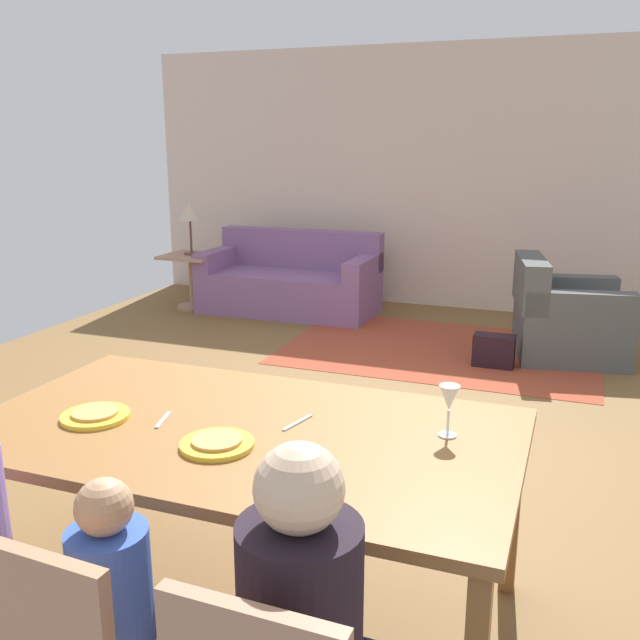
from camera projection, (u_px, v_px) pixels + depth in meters
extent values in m
cube|color=brown|center=(351.00, 414.00, 4.63)|extent=(6.78, 6.48, 0.02)
cube|color=beige|center=(450.00, 179.00, 7.27)|extent=(6.78, 0.10, 2.70)
cube|color=#905F30|center=(242.00, 432.00, 2.51)|extent=(1.96, 1.10, 0.04)
cube|color=#905F30|center=(118.00, 439.00, 3.36)|extent=(0.06, 0.06, 0.72)
cube|color=#905F30|center=(512.00, 508.00, 2.74)|extent=(0.06, 0.06, 0.72)
cylinder|color=yellow|center=(95.00, 416.00, 2.58)|extent=(0.25, 0.25, 0.02)
cylinder|color=tan|center=(95.00, 412.00, 2.57)|extent=(0.17, 0.17, 0.01)
cylinder|color=yellow|center=(217.00, 444.00, 2.34)|extent=(0.25, 0.25, 0.02)
cylinder|color=tan|center=(217.00, 440.00, 2.34)|extent=(0.17, 0.17, 0.01)
cylinder|color=silver|center=(447.00, 435.00, 2.43)|extent=(0.06, 0.06, 0.01)
cylinder|color=silver|center=(448.00, 422.00, 2.41)|extent=(0.01, 0.01, 0.09)
cone|color=silver|center=(449.00, 398.00, 2.39)|extent=(0.07, 0.07, 0.09)
cube|color=silver|center=(163.00, 420.00, 2.56)|extent=(0.05, 0.15, 0.01)
cube|color=silver|center=(298.00, 423.00, 2.53)|extent=(0.05, 0.17, 0.01)
cube|color=#AE7957|center=(38.00, 632.00, 1.61)|extent=(0.42, 0.06, 0.42)
cylinder|color=blue|center=(111.00, 587.00, 1.84)|extent=(0.22, 0.22, 0.33)
sphere|color=tan|center=(104.00, 507.00, 1.79)|extent=(0.15, 0.15, 0.15)
cylinder|color=black|center=(300.00, 613.00, 1.64)|extent=(0.30, 0.30, 0.46)
sphere|color=beige|center=(299.00, 488.00, 1.56)|extent=(0.21, 0.21, 0.21)
cube|color=#9C3F28|center=(440.00, 349.00, 6.01)|extent=(2.60, 1.80, 0.01)
cube|color=slate|center=(289.00, 292.00, 7.27)|extent=(1.79, 0.84, 0.42)
cube|color=slate|center=(301.00, 248.00, 7.48)|extent=(1.79, 0.20, 0.40)
cube|color=slate|center=(220.00, 258.00, 7.47)|extent=(0.18, 0.84, 0.20)
cube|color=slate|center=(363.00, 268.00, 6.92)|extent=(0.18, 0.84, 0.20)
cube|color=#4E5150|center=(570.00, 332.00, 5.78)|extent=(0.98, 0.99, 0.42)
cube|color=#4E5150|center=(531.00, 282.00, 5.74)|extent=(0.35, 0.87, 0.40)
cube|color=#4E5150|center=(581.00, 305.00, 5.39)|extent=(0.86, 0.33, 0.20)
cube|color=#4E5150|center=(566.00, 287.00, 6.03)|extent=(0.86, 0.33, 0.20)
cube|color=tan|center=(192.00, 256.00, 7.35)|extent=(0.56, 0.56, 0.03)
cylinder|color=tan|center=(193.00, 283.00, 7.43)|extent=(0.08, 0.08, 0.55)
cylinder|color=tan|center=(194.00, 307.00, 7.49)|extent=(0.36, 0.36, 0.03)
cylinder|color=brown|center=(192.00, 253.00, 7.35)|extent=(0.16, 0.16, 0.02)
cylinder|color=brown|center=(191.00, 236.00, 7.30)|extent=(0.02, 0.02, 0.34)
cone|color=beige|center=(190.00, 211.00, 7.24)|extent=(0.26, 0.26, 0.18)
cube|color=black|center=(494.00, 351.00, 5.54)|extent=(0.32, 0.16, 0.26)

